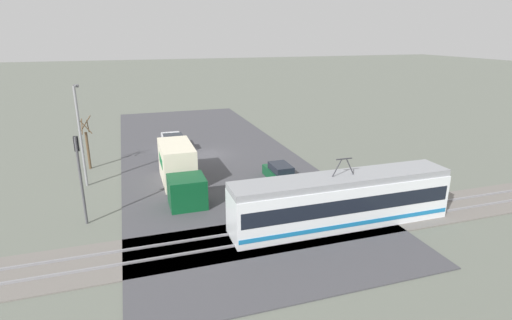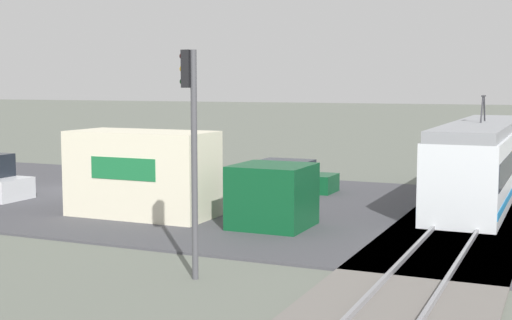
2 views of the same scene
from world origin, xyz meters
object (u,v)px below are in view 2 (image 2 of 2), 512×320
traffic_light_pole (192,134)px  box_truck (172,179)px  sedan_car_0 (287,178)px  light_rail_tram (481,162)px

traffic_light_pole → box_truck: bearing=-145.9°
box_truck → traffic_light_pole: traffic_light_pole is taller
box_truck → sedan_car_0: (-8.24, 1.33, -0.89)m
sedan_car_0 → traffic_light_pole: bearing=12.1°
box_truck → traffic_light_pole: size_ratio=1.58×
traffic_light_pole → light_rail_tram: bearing=161.1°
light_rail_tram → box_truck: light_rail_tram is taller
sedan_car_0 → traffic_light_pole: 15.62m
light_rail_tram → sedan_car_0: (0.76, -8.62, -1.03)m
sedan_car_0 → traffic_light_pole: (14.97, 3.22, 3.09)m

